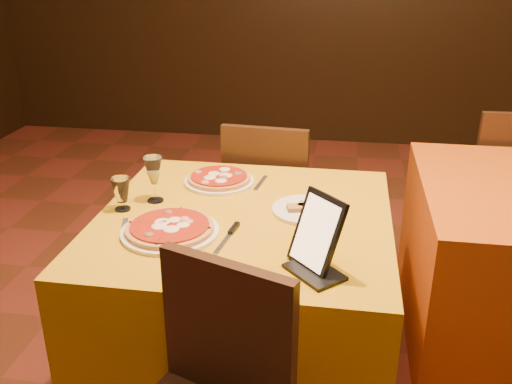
# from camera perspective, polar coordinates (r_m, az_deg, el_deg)

# --- Properties ---
(main_table) EXTENTS (1.10, 1.10, 0.75)m
(main_table) POSITION_cam_1_polar(r_m,az_deg,el_deg) (2.34, -1.15, -10.72)
(main_table) COLOR #C28F0C
(main_table) RESTS_ON floor
(chair_main_far) EXTENTS (0.46, 0.46, 0.91)m
(chair_main_far) POSITION_cam_1_polar(r_m,az_deg,el_deg) (3.01, 1.61, -0.85)
(chair_main_far) COLOR black
(chair_main_far) RESTS_ON floor
(chair_side_far) EXTENTS (0.45, 0.45, 0.91)m
(chair_side_far) POSITION_cam_1_polar(r_m,az_deg,el_deg) (3.53, 23.23, 0.91)
(chair_side_far) COLOR black
(chair_side_far) RESTS_ON floor
(pizza_near) EXTENTS (0.35, 0.35, 0.03)m
(pizza_near) POSITION_cam_1_polar(r_m,az_deg,el_deg) (2.04, -8.61, -3.73)
(pizza_near) COLOR white
(pizza_near) RESTS_ON main_table
(pizza_far) EXTENTS (0.30, 0.30, 0.03)m
(pizza_far) POSITION_cam_1_polar(r_m,az_deg,el_deg) (2.45, -3.72, 1.24)
(pizza_far) COLOR white
(pizza_far) RESTS_ON main_table
(cutlet_dish) EXTENTS (0.27, 0.27, 0.03)m
(cutlet_dish) POSITION_cam_1_polar(r_m,az_deg,el_deg) (2.19, 5.10, -1.65)
(cutlet_dish) COLOR white
(cutlet_dish) RESTS_ON main_table
(wine_glass) EXTENTS (0.10, 0.10, 0.19)m
(wine_glass) POSITION_cam_1_polar(r_m,az_deg,el_deg) (2.28, -10.17, 1.29)
(wine_glass) COLOR #C5CC74
(wine_glass) RESTS_ON main_table
(water_glass) EXTENTS (0.08, 0.08, 0.13)m
(water_glass) POSITION_cam_1_polar(r_m,az_deg,el_deg) (2.24, -13.31, -0.22)
(water_glass) COLOR silver
(water_glass) RESTS_ON main_table
(tablet) EXTENTS (0.19, 0.19, 0.23)m
(tablet) POSITION_cam_1_polar(r_m,az_deg,el_deg) (1.78, 6.11, -4.00)
(tablet) COLOR black
(tablet) RESTS_ON main_table
(knife) EXTENTS (0.05, 0.21, 0.01)m
(knife) POSITION_cam_1_polar(r_m,az_deg,el_deg) (1.98, -3.03, -4.82)
(knife) COLOR silver
(knife) RESTS_ON main_table
(fork_near) EXTENTS (0.07, 0.17, 0.01)m
(fork_near) POSITION_cam_1_polar(r_m,az_deg,el_deg) (2.10, -13.05, -3.60)
(fork_near) COLOR silver
(fork_near) RESTS_ON main_table
(fork_far) EXTENTS (0.04, 0.17, 0.01)m
(fork_far) POSITION_cam_1_polar(r_m,az_deg,el_deg) (2.44, 0.47, 0.90)
(fork_far) COLOR #B0AFB6
(fork_far) RESTS_ON main_table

